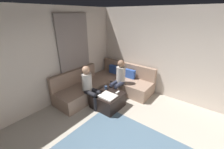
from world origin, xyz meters
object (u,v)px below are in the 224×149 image
(person_on_couch_back, at_px, (119,77))
(person_on_couch_side, at_px, (89,85))
(ottoman, at_px, (108,100))
(game_remote, at_px, (118,92))
(coffee_mug, at_px, (106,88))
(sectional_couch, at_px, (106,85))

(person_on_couch_back, bearing_deg, person_on_couch_side, 69.85)
(person_on_couch_back, xyz_separation_m, person_on_couch_side, (-0.34, -0.93, 0.00))
(ottoman, bearing_deg, game_remote, 50.71)
(ottoman, relative_size, coffee_mug, 8.00)
(sectional_couch, height_order, ottoman, sectional_couch)
(sectional_couch, xyz_separation_m, ottoman, (0.58, -0.61, -0.07))
(ottoman, distance_m, game_remote, 0.36)
(coffee_mug, bearing_deg, game_remote, 5.71)
(person_on_couch_back, height_order, person_on_couch_side, same)
(sectional_couch, bearing_deg, coffee_mug, -49.92)
(ottoman, bearing_deg, sectional_couch, 133.64)
(game_remote, relative_size, person_on_couch_back, 0.12)
(game_remote, height_order, person_on_couch_back, person_on_couch_back)
(sectional_couch, height_order, person_on_couch_back, person_on_couch_back)
(ottoman, height_order, game_remote, game_remote)
(person_on_couch_side, bearing_deg, sectional_couch, -170.44)
(sectional_couch, relative_size, person_on_couch_side, 2.12)
(game_remote, distance_m, person_on_couch_back, 0.57)
(coffee_mug, bearing_deg, sectional_couch, 130.08)
(game_remote, bearing_deg, person_on_couch_side, -141.65)
(sectional_couch, relative_size, game_remote, 17.00)
(person_on_couch_side, bearing_deg, coffee_mug, 154.30)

